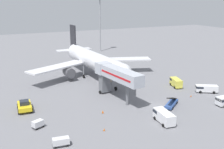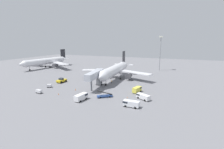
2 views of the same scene
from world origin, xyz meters
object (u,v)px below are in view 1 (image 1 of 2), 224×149
airplane_at_gate (93,60)px  pushback_tug (25,106)px  belt_loader_truck (171,103)px  baggage_cart_outer_left (61,142)px  safety_cone_bravo (191,96)px  service_van_rear_left (176,82)px  service_van_mid_right (164,116)px  safety_cone_alpha (104,130)px  ground_crew_worker_foreground (111,81)px  baggage_cart_near_left (38,124)px  jet_bridge (115,75)px  safety_cone_charlie (103,112)px  service_van_outer_right (206,88)px  apron_light_mast (100,14)px

airplane_at_gate → pushback_tug: 29.17m
belt_loader_truck → baggage_cart_outer_left: belt_loader_truck is taller
pushback_tug → safety_cone_bravo: 39.44m
airplane_at_gate → baggage_cart_outer_left: size_ratio=15.16×
service_van_rear_left → service_van_mid_right: service_van_mid_right is taller
service_van_mid_right → safety_cone_alpha: (-11.96, 1.80, -1.04)m
belt_loader_truck → safety_cone_bravo: size_ratio=11.19×
pushback_tug → ground_crew_worker_foreground: 26.05m
service_van_rear_left → baggage_cart_near_left: size_ratio=2.16×
service_van_mid_right → baggage_cart_outer_left: 20.52m
jet_bridge → safety_cone_bravo: (17.32, -7.37, -5.69)m
service_van_mid_right → pushback_tug: bearing=142.7°
jet_bridge → ground_crew_worker_foreground: 12.04m
safety_cone_charlie → belt_loader_truck: bearing=-11.9°
service_van_outer_right → service_van_rear_left: 8.23m
baggage_cart_outer_left → ground_crew_worker_foreground: bearing=50.2°
jet_bridge → pushback_tug: 21.61m
service_van_mid_right → safety_cone_alpha: service_van_mid_right is taller
airplane_at_gate → jet_bridge: 19.44m
service_van_rear_left → baggage_cart_near_left: 40.01m
safety_cone_bravo → service_van_outer_right: bearing=8.8°
service_van_rear_left → ground_crew_worker_foreground: 18.08m
jet_bridge → belt_loader_truck: size_ratio=2.89×
baggage_cart_near_left → service_van_mid_right: bearing=-20.3°
jet_bridge → safety_cone_charlie: 10.81m
baggage_cart_near_left → service_van_rear_left: bearing=12.0°
service_van_mid_right → baggage_cart_outer_left: service_van_mid_right is taller
belt_loader_truck → baggage_cart_outer_left: size_ratio=1.98×
baggage_cart_outer_left → baggage_cart_near_left: size_ratio=1.22×
airplane_at_gate → baggage_cart_outer_left: 40.67m
service_van_outer_right → safety_cone_bravo: bearing=-171.2°
airplane_at_gate → service_van_rear_left: bearing=-47.6°
service_van_rear_left → baggage_cart_outer_left: service_van_rear_left is taller
airplane_at_gate → ground_crew_worker_foreground: 10.17m
service_van_outer_right → ground_crew_worker_foreground: service_van_outer_right is taller
belt_loader_truck → baggage_cart_outer_left: 27.73m
belt_loader_truck → safety_cone_charlie: size_ratio=8.62×
baggage_cart_outer_left → apron_light_mast: (39.48, 73.73, 16.28)m
safety_cone_bravo → apron_light_mast: apron_light_mast is taller
safety_cone_bravo → apron_light_mast: size_ratio=0.02×
pushback_tug → ground_crew_worker_foreground: size_ratio=3.05×
apron_light_mast → jet_bridge: bearing=-110.4°
jet_bridge → safety_cone_alpha: jet_bridge is taller
service_van_rear_left → baggage_cart_near_left: (-39.14, -8.29, -0.48)m
belt_loader_truck → safety_cone_alpha: size_ratio=10.39×
ground_crew_worker_foreground → safety_cone_bravo: ground_crew_worker_foreground is taller
safety_cone_alpha → baggage_cart_outer_left: bearing=-169.0°
service_van_rear_left → safety_cone_alpha: service_van_rear_left is taller
baggage_cart_outer_left → ground_crew_worker_foreground: ground_crew_worker_foreground is taller
service_van_outer_right → safety_cone_charlie: (-29.37, -0.26, -0.78)m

